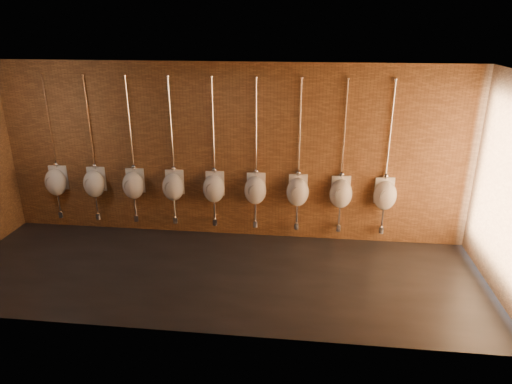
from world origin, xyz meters
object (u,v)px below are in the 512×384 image
urinal_6 (298,191)px  urinal_7 (341,193)px  urinal_8 (385,195)px  urinal_2 (133,185)px  urinal_3 (173,186)px  urinal_0 (56,181)px  urinal_4 (214,188)px  urinal_5 (255,189)px  urinal_1 (94,183)px

urinal_6 → urinal_7: same height
urinal_7 → urinal_8: same height
urinal_2 → urinal_3: (0.76, 0.00, 0.00)m
urinal_0 → urinal_4: same height
urinal_4 → urinal_5: same height
urinal_3 → urinal_8: size_ratio=1.00×
urinal_0 → urinal_3: 2.29m
urinal_0 → urinal_4: (3.06, 0.00, 0.00)m
urinal_1 → urinal_5: same height
urinal_1 → urinal_8: size_ratio=1.00×
urinal_1 → urinal_3: 1.53m
urinal_2 → urinal_6: size_ratio=1.00×
urinal_0 → urinal_7: bearing=0.0°
urinal_5 → urinal_7: size_ratio=1.00×
urinal_1 → urinal_2: (0.76, 0.00, 0.00)m
urinal_0 → urinal_2: 1.53m
urinal_5 → urinal_8: 2.29m
urinal_1 → urinal_2: 0.76m
urinal_6 → urinal_8: bearing=0.0°
urinal_2 → urinal_6: (3.06, 0.00, 0.00)m
urinal_5 → urinal_2: bearing=180.0°
urinal_2 → urinal_8: same height
urinal_8 → urinal_0: bearing=180.0°
urinal_3 → urinal_7: 3.06m
urinal_3 → urinal_6: same height
urinal_1 → urinal_8: (5.35, 0.00, 0.00)m
urinal_1 → urinal_7: bearing=0.0°
urinal_3 → urinal_7: size_ratio=1.00×
urinal_6 → urinal_8: 1.53m
urinal_4 → urinal_6: same height
urinal_3 → urinal_4: (0.76, 0.00, 0.00)m
urinal_2 → urinal_7: same height
urinal_0 → urinal_5: (3.82, 0.00, 0.00)m
urinal_0 → urinal_1: (0.76, 0.00, 0.00)m
urinal_0 → urinal_8: size_ratio=1.00×
urinal_0 → urinal_2: same height
urinal_3 → urinal_6: bearing=0.0°
urinal_5 → urinal_7: (1.53, 0.00, 0.00)m
urinal_0 → urinal_4: size_ratio=1.00×
urinal_1 → urinal_3: size_ratio=1.00×
urinal_1 → urinal_4: size_ratio=1.00×
urinal_0 → urinal_6: (4.59, 0.00, 0.00)m
urinal_6 → urinal_8: same height
urinal_3 → urinal_6: size_ratio=1.00×
urinal_1 → urinal_7: 4.59m
urinal_1 → urinal_6: size_ratio=1.00×
urinal_1 → urinal_2: bearing=0.0°
urinal_1 → urinal_6: (3.82, 0.00, 0.00)m
urinal_4 → urinal_2: bearing=180.0°
urinal_1 → urinal_3: bearing=0.0°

